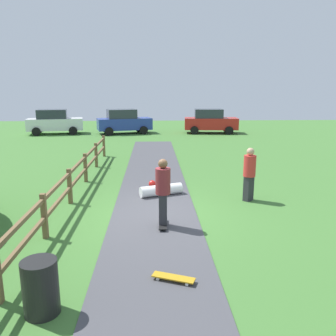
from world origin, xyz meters
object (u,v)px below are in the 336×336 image
object	(u,v)px
skater_fallen	(160,190)
bystander_red	(249,172)
parked_car_red	(210,121)
skateboard_loose	(173,278)
parked_car_blue	(124,121)
trash_bin	(41,287)
skater_riding	(163,189)
parked_car_white	(54,122)

from	to	relation	value
skater_fallen	bystander_red	bearing A→B (deg)	-13.49
bystander_red	parked_car_red	bearing A→B (deg)	84.68
skateboard_loose	parked_car_blue	xyz separation A→B (m)	(-2.65, 21.89, 0.87)
skater_fallen	parked_car_red	xyz separation A→B (m)	(4.39, 16.57, 0.76)
parked_car_red	parked_car_blue	size ratio (longest dim) A/B	0.96
trash_bin	skater_riding	bearing A→B (deg)	59.50
bystander_red	parked_car_white	bearing A→B (deg)	121.94
trash_bin	skater_fallen	distance (m)	6.47
trash_bin	parked_car_white	xyz separation A→B (m)	(-5.94, 22.70, 0.51)
skater_riding	skateboard_loose	world-z (taller)	skater_riding
skateboard_loose	skater_fallen	bearing A→B (deg)	91.28
bystander_red	parked_car_red	world-z (taller)	parked_car_red
parked_car_white	parked_car_blue	world-z (taller)	same
parked_car_white	skater_riding	bearing A→B (deg)	-67.56
trash_bin	bystander_red	xyz separation A→B (m)	(4.80, 5.48, 0.49)
skater_fallen	skateboard_loose	distance (m)	5.34
parked_car_red	skateboard_loose	bearing A→B (deg)	-101.04
trash_bin	parked_car_red	size ratio (longest dim) A/B	0.21
skater_riding	parked_car_red	world-z (taller)	parked_car_red
parked_car_white	parked_car_blue	size ratio (longest dim) A/B	0.99
trash_bin	parked_car_white	size ratio (longest dim) A/B	0.20
skater_riding	parked_car_blue	bearing A→B (deg)	97.50
parked_car_blue	skater_riding	bearing A→B (deg)	-82.50
parked_car_white	skater_fallen	bearing A→B (deg)	-64.35
trash_bin	parked_car_blue	bearing A→B (deg)	91.30
skater_fallen	skateboard_loose	bearing A→B (deg)	-88.72
bystander_red	parked_car_red	distance (m)	17.31
trash_bin	skateboard_loose	size ratio (longest dim) A/B	1.10
skater_fallen	parked_car_white	bearing A→B (deg)	115.65
skater_fallen	trash_bin	bearing A→B (deg)	-108.13
skater_riding	parked_car_white	distance (m)	20.85
skater_fallen	parked_car_red	world-z (taller)	parked_car_red
skater_fallen	parked_car_blue	xyz separation A→B (m)	(-2.53, 16.55, 0.76)
trash_bin	parked_car_red	distance (m)	23.61
skater_riding	skateboard_loose	size ratio (longest dim) A/B	2.16
skateboard_loose	parked_car_white	distance (m)	23.35
skateboard_loose	parked_car_red	xyz separation A→B (m)	(4.27, 21.91, 0.87)
parked_car_blue	skater_fallen	bearing A→B (deg)	-81.32
skateboard_loose	parked_car_blue	bearing A→B (deg)	96.89
trash_bin	skater_fallen	bearing A→B (deg)	71.87
skater_riding	parked_car_blue	size ratio (longest dim) A/B	0.39
skater_fallen	parked_car_red	bearing A→B (deg)	75.15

